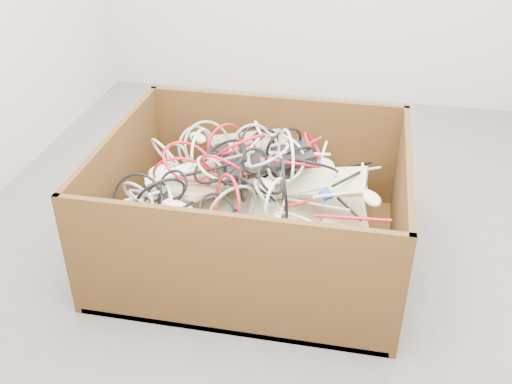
% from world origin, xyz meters
% --- Properties ---
extents(ground, '(3.00, 3.00, 0.00)m').
position_xyz_m(ground, '(0.00, 0.00, 0.00)').
color(ground, '#5A5A5D').
rests_on(ground, ground).
extents(cardboard_box, '(1.21, 1.01, 0.54)m').
position_xyz_m(cardboard_box, '(-0.14, -0.30, 0.14)').
color(cardboard_box, '#38230E').
rests_on(cardboard_box, ground).
extents(keyboard_pile, '(0.98, 0.86, 0.35)m').
position_xyz_m(keyboard_pile, '(-0.13, -0.24, 0.28)').
color(keyboard_pile, tan).
rests_on(keyboard_pile, cardboard_box).
extents(mice_scatter, '(1.02, 0.73, 0.20)m').
position_xyz_m(mice_scatter, '(-0.12, -0.34, 0.35)').
color(mice_scatter, beige).
rests_on(mice_scatter, keyboard_pile).
extents(power_strip_left, '(0.32, 0.16, 0.13)m').
position_xyz_m(power_strip_left, '(-0.43, -0.29, 0.36)').
color(power_strip_left, white).
rests_on(power_strip_left, keyboard_pile).
extents(power_strip_right, '(0.31, 0.16, 0.10)m').
position_xyz_m(power_strip_right, '(-0.29, -0.55, 0.32)').
color(power_strip_right, white).
rests_on(power_strip_right, keyboard_pile).
extents(vga_plug, '(0.06, 0.06, 0.03)m').
position_xyz_m(vga_plug, '(0.17, -0.34, 0.36)').
color(vga_plug, '#0B36AD').
rests_on(vga_plug, keyboard_pile).
extents(cable_tangle, '(1.14, 0.85, 0.48)m').
position_xyz_m(cable_tangle, '(-0.21, -0.31, 0.40)').
color(cable_tangle, gray).
rests_on(cable_tangle, keyboard_pile).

